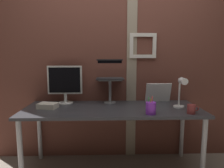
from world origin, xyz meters
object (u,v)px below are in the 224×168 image
monitor (65,82)px  desk_lamp (181,89)px  whiteboard_panel (158,93)px  coffee_mug (192,109)px  pen_cup (151,108)px  laptop (110,73)px

monitor → desk_lamp: monitor is taller
monitor → whiteboard_panel: size_ratio=1.47×
whiteboard_panel → coffee_mug: 0.56m
pen_cup → monitor: bearing=152.4°
monitor → pen_cup: 1.06m
laptop → desk_lamp: 0.85m
desk_lamp → pen_cup: (-0.37, -0.20, -0.15)m
whiteboard_panel → pen_cup: size_ratio=1.70×
laptop → pen_cup: size_ratio=1.82×
desk_lamp → coffee_mug: bearing=-79.5°
monitor → laptop: laptop is taller
whiteboard_panel → coffee_mug: bearing=-68.7°
desk_lamp → whiteboard_panel: bearing=117.3°
desk_lamp → coffee_mug: 0.26m
desk_lamp → coffee_mug: (0.04, -0.20, -0.16)m
laptop → coffee_mug: 1.01m
desk_lamp → coffee_mug: desk_lamp is taller
monitor → pen_cup: size_ratio=2.50×
coffee_mug → laptop: bearing=145.4°
monitor → whiteboard_panel: bearing=1.9°
pen_cup → coffee_mug: 0.41m
desk_lamp → pen_cup: 0.45m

